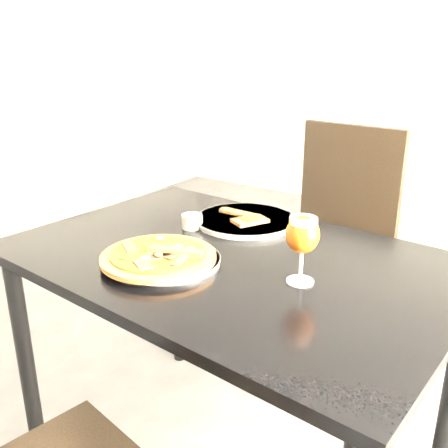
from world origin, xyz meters
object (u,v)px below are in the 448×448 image
Objects in this scene: pizza at (159,256)px; beer_glass at (303,235)px; dining_table at (229,284)px; chair_far at (331,238)px.

beer_glass is (0.35, 0.11, 0.10)m from pizza.
dining_table is at bearing 54.49° from pizza.
pizza is 0.38m from beer_glass.
beer_glass is at bearing -6.30° from dining_table.
chair_far is 5.89× the size of beer_glass.
dining_table is at bearing 169.01° from beer_glass.
dining_table is 0.78m from chair_far.
dining_table is 4.23× the size of pizza.
beer_glass reaches higher than dining_table.
dining_table is 7.52× the size of beer_glass.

